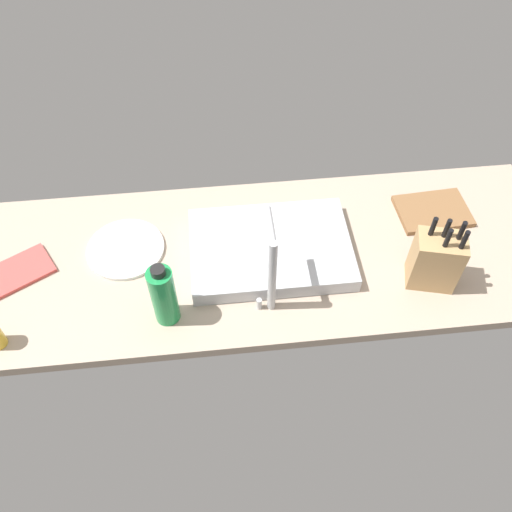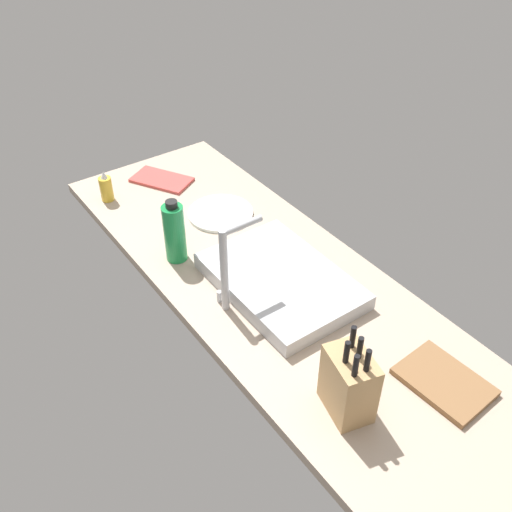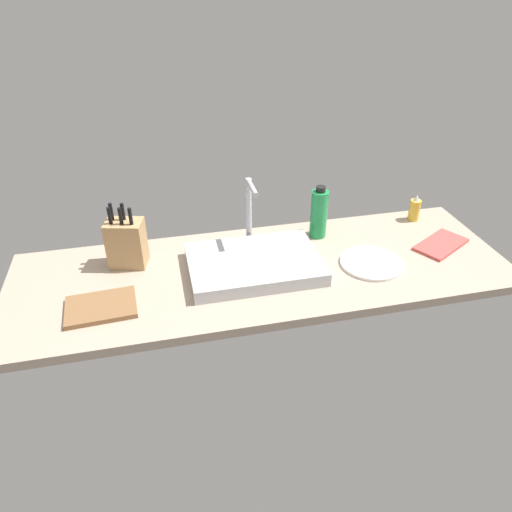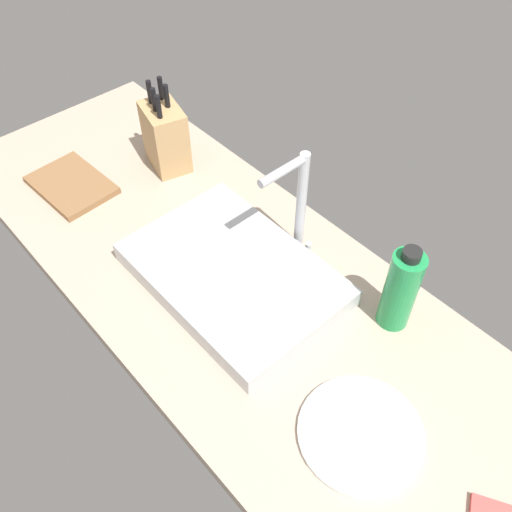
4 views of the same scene
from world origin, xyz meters
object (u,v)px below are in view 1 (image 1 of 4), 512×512
at_px(knife_block, 436,260).
at_px(dish_towel, 12,276).
at_px(dinner_plate, 126,249).
at_px(sink_basin, 271,250).
at_px(water_bottle, 164,295).
at_px(faucet, 271,267).
at_px(cutting_board, 433,211).

bearing_deg(knife_block, dish_towel, 7.88).
relative_size(dinner_plate, dish_towel, 1.03).
bearing_deg(dish_towel, knife_block, 173.54).
bearing_deg(dinner_plate, sink_basin, 171.52).
distance_m(water_bottle, dish_towel, 0.52).
distance_m(faucet, knife_block, 0.49).
distance_m(cutting_board, dish_towel, 1.36).
bearing_deg(sink_basin, faucet, 82.38).
bearing_deg(cutting_board, water_bottle, 19.48).
bearing_deg(sink_basin, knife_block, 162.68).
bearing_deg(knife_block, sink_basin, -2.98).
distance_m(sink_basin, dinner_plate, 0.46).
bearing_deg(dinner_plate, cutting_board, -177.06).
bearing_deg(sink_basin, cutting_board, -167.94).
bearing_deg(dish_towel, faucet, 167.24).
relative_size(knife_block, cutting_board, 1.07).
bearing_deg(dish_towel, cutting_board, -174.84).
height_order(sink_basin, dish_towel, sink_basin).
distance_m(knife_block, dish_towel, 1.27).
bearing_deg(dinner_plate, knife_block, 166.97).
bearing_deg(faucet, knife_block, -176.25).
height_order(sink_basin, faucet, faucet).
bearing_deg(sink_basin, dish_towel, 0.17).
relative_size(sink_basin, water_bottle, 2.17).
height_order(dinner_plate, dish_towel, same).
distance_m(sink_basin, water_bottle, 0.38).
distance_m(sink_basin, dish_towel, 0.79).
bearing_deg(water_bottle, cutting_board, -160.52).
xyz_separation_m(faucet, water_bottle, (0.30, 0.02, -0.06)).
bearing_deg(faucet, dish_towel, -12.76).
bearing_deg(water_bottle, knife_block, -176.54).
distance_m(faucet, dish_towel, 0.81).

